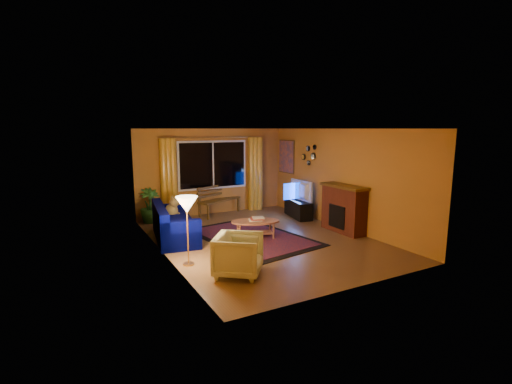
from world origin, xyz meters
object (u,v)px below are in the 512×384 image
floor_lamp (188,232)px  coffee_table (255,229)px  armchair (239,253)px  bench (220,207)px  sofa (175,222)px  tv_console (298,209)px

floor_lamp → coffee_table: floor_lamp is taller
armchair → coffee_table: 2.23m
bench → sofa: size_ratio=0.73×
sofa → tv_console: size_ratio=1.69×
floor_lamp → armchair: bearing=-54.9°
sofa → tv_console: bearing=14.9°
bench → armchair: size_ratio=1.82×
floor_lamp → bench: bearing=59.2°
bench → coffee_table: bearing=-118.6°
bench → floor_lamp: size_ratio=1.14×
bench → tv_console: tv_console is taller
armchair → floor_lamp: 1.09m
bench → coffee_table: bench is taller
coffee_table → tv_console: size_ratio=0.96×
sofa → floor_lamp: 1.76m
bench → floor_lamp: (-2.10, -3.52, 0.42)m
armchair → tv_console: 4.50m
floor_lamp → tv_console: 4.51m
sofa → armchair: sofa is taller
armchair → sofa: bearing=45.3°
sofa → coffee_table: 1.85m
sofa → coffee_table: bearing=-17.2°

